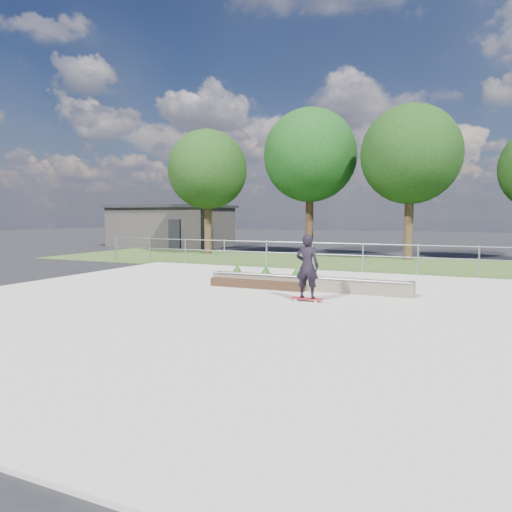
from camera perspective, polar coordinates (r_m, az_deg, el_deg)
The scene contains 11 objects.
ground at distance 11.59m, azimuth -3.96°, elevation -5.99°, with size 120.00×120.00×0.00m, color black.
grass_verge at distance 21.81m, azimuth 9.76°, elevation -0.85°, with size 30.00×8.00×0.02m, color #324C1E.
concrete_slab at distance 11.58m, azimuth -3.96°, elevation -5.84°, with size 15.00×15.00×0.06m, color #AEA69A.
fence at distance 18.39m, azimuth 7.09°, elevation 0.48°, with size 20.06×0.06×1.20m.
building at distance 34.07m, azimuth -10.54°, elevation 3.75°, with size 8.40×5.40×3.00m.
tree_far_left at distance 26.76m, azimuth -6.08°, elevation 10.65°, with size 4.55×4.55×7.15m.
tree_mid_left at distance 26.46m, azimuth 6.78°, elevation 12.35°, with size 5.25×5.25×8.25m.
tree_mid_right at distance 24.34m, azimuth 18.77°, elevation 11.88°, with size 4.90×4.90×7.70m.
grind_ledge at distance 13.35m, azimuth 6.29°, elevation -3.39°, with size 6.00×0.44×0.43m.
planter_bed at distance 14.05m, azimuth 0.92°, elevation -3.02°, with size 3.00×1.20×0.61m.
skateboarder at distance 11.53m, azimuth 6.42°, elevation -1.30°, with size 0.80×0.40×1.71m.
Camera 1 is at (5.36, -10.03, 2.21)m, focal length 32.00 mm.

